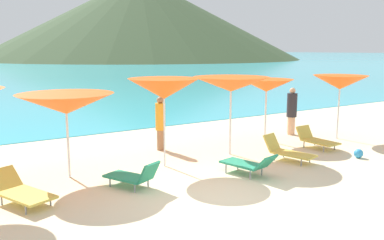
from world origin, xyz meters
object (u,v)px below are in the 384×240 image
Objects in this scene: umbrella_5 at (266,86)px; beachgoer_3 at (160,122)px; umbrella_3 at (164,89)px; lounge_chair_0 at (316,139)px; lounge_chair_3 at (20,190)px; lounge_chair_1 at (134,176)px; beach_ball at (358,153)px; umbrella_6 at (340,82)px; lounge_chair_2 at (287,151)px; lounge_chair_5 at (249,164)px; beachgoer_2 at (292,110)px; umbrella_2 at (66,104)px; umbrella_4 at (231,84)px.

umbrella_5 is 1.26× the size of beachgoer_3.
umbrella_3 reaches higher than lounge_chair_0.
lounge_chair_1 is at bearing -31.45° from lounge_chair_3.
umbrella_6 is at bearing 51.12° from beach_ball.
beachgoer_3 reaches higher than lounge_chair_2.
beachgoer_2 is at bearing -159.16° from lounge_chair_5.
umbrella_5 is at bearing -66.64° from beachgoer_2.
lounge_chair_2 is (-1.87, -0.59, 0.00)m from lounge_chair_0.
umbrella_6 is 3.18m from beach_ball.
umbrella_2 reaches higher than lounge_chair_5.
lounge_chair_3 is at bearing -24.17° from lounge_chair_5.
lounge_chair_2 is 1.02× the size of lounge_chair_5.
umbrella_4 is 1.83× the size of lounge_chair_0.
lounge_chair_3 is (-10.48, -0.51, -1.70)m from umbrella_6.
umbrella_2 is 9.17m from umbrella_6.
beachgoer_3 is (-2.42, 2.98, 0.61)m from lounge_chair_2.
umbrella_3 is 2.56m from lounge_chair_1.
umbrella_4 is 4.17m from beach_ball.
umbrella_2 is at bearing 169.31° from lounge_chair_0.
lounge_chair_1 is at bearing 121.53° from beachgoer_3.
beachgoer_3 is at bearing 138.17° from beach_ball.
lounge_chair_5 is (2.79, -0.69, 0.02)m from lounge_chair_1.
lounge_chair_1 is 0.81× the size of lounge_chair_3.
lounge_chair_3 is at bearing 97.52° from beachgoer_3.
umbrella_6 is 8.38× the size of beach_ball.
umbrella_2 is 1.07× the size of umbrella_3.
beach_ball is (8.85, -1.52, -0.14)m from lounge_chair_3.
umbrella_3 is at bearing 169.70° from lounge_chair_0.
lounge_chair_2 is (5.59, -1.77, -1.53)m from umbrella_2.
lounge_chair_1 is 0.92× the size of lounge_chair_5.
lounge_chair_1 is at bearing -141.22° from umbrella_3.
umbrella_3 is 1.06× the size of umbrella_6.
lounge_chair_2 is at bearing -177.36° from lounge_chair_5.
umbrella_6 is at bearing -19.14° from lounge_chair_3.
umbrella_3 reaches higher than beach_ball.
lounge_chair_3 is 1.00× the size of beachgoer_2.
beachgoer_3 is (3.17, 1.20, -0.92)m from umbrella_2.
umbrella_2 is 9.53× the size of beach_ball.
umbrella_5 reaches higher than umbrella_2.
beachgoer_3 reaches higher than lounge_chair_5.
beachgoer_3 reaches higher than beach_ball.
umbrella_3 is at bearing -65.81° from beachgoer_2.
umbrella_6 is at bearing -2.12° from umbrella_3.
lounge_chair_2 is 1.87m from lounge_chair_5.
umbrella_3 is 3.88m from lounge_chair_2.
lounge_chair_0 is 6.47m from lounge_chair_1.
lounge_chair_0 is at bearing 158.46° from lounge_chair_1.
umbrella_4 is at bearing 162.05° from lounge_chair_0.
umbrella_5 is at bearing 10.99° from umbrella_3.
umbrella_4 is at bearing 173.22° from lounge_chair_1.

